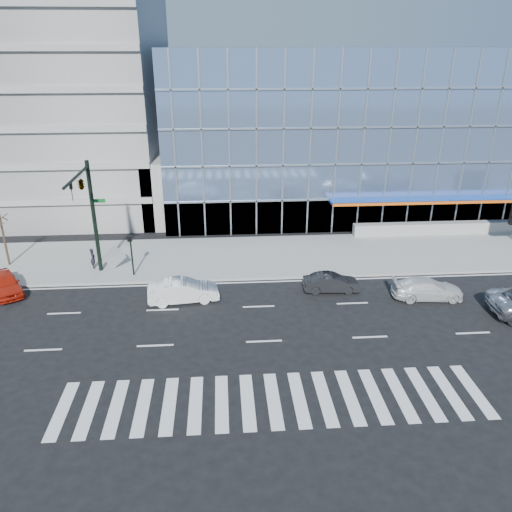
# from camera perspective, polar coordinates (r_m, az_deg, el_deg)

# --- Properties ---
(ground) EXTENTS (160.00, 160.00, 0.00)m
(ground) POSITION_cam_1_polar(r_m,az_deg,el_deg) (31.56, 0.30, -5.80)
(ground) COLOR black
(ground) RESTS_ON ground
(sidewalk) EXTENTS (120.00, 8.00, 0.15)m
(sidewalk) POSITION_cam_1_polar(r_m,az_deg,el_deg) (38.71, -0.61, 0.01)
(sidewalk) COLOR gray
(sidewalk) RESTS_ON ground
(theatre_building) EXTENTS (42.00, 26.00, 15.00)m
(theatre_building) POSITION_cam_1_polar(r_m,az_deg,el_deg) (56.47, 12.97, 14.62)
(theatre_building) COLOR #708CBB
(theatre_building) RESTS_ON ground
(parking_garage) EXTENTS (24.00, 24.00, 20.00)m
(parking_garage) POSITION_cam_1_polar(r_m,az_deg,el_deg) (56.70, -23.40, 15.97)
(parking_garage) COLOR gray
(parking_garage) RESTS_ON ground
(ramp_block) EXTENTS (6.00, 8.00, 6.00)m
(ramp_block) POSITION_cam_1_polar(r_m,az_deg,el_deg) (47.33, -8.72, 7.81)
(ramp_block) COLOR gray
(ramp_block) RESTS_ON ground
(traffic_signal) EXTENTS (1.14, 5.74, 8.00)m
(traffic_signal) POSITION_cam_1_polar(r_m,az_deg,el_deg) (34.53, -18.94, 6.58)
(traffic_signal) COLOR black
(traffic_signal) RESTS_ON sidewalk
(ped_signal_post) EXTENTS (0.30, 0.33, 3.00)m
(ped_signal_post) POSITION_cam_1_polar(r_m,az_deg,el_deg) (35.61, -14.09, 0.76)
(ped_signal_post) COLOR black
(ped_signal_post) RESTS_ON sidewalk
(street_tree_near) EXTENTS (1.10, 1.10, 4.23)m
(street_tree_near) POSITION_cam_1_polar(r_m,az_deg,el_deg) (40.14, -27.23, 3.87)
(street_tree_near) COLOR #332319
(street_tree_near) RESTS_ON sidewalk
(white_suv) EXTENTS (4.65, 2.14, 1.32)m
(white_suv) POSITION_cam_1_polar(r_m,az_deg,el_deg) (34.14, 19.00, -3.56)
(white_suv) COLOR silver
(white_suv) RESTS_ON ground
(white_sedan) EXTENTS (4.65, 2.10, 1.48)m
(white_sedan) POSITION_cam_1_polar(r_m,az_deg,el_deg) (32.20, -8.32, -3.95)
(white_sedan) COLOR white
(white_sedan) RESTS_ON ground
(dark_sedan) EXTENTS (3.76, 1.45, 1.22)m
(dark_sedan) POSITION_cam_1_polar(r_m,az_deg,el_deg) (33.56, 8.59, -3.05)
(dark_sedan) COLOR black
(dark_sedan) RESTS_ON ground
(red_sedan) EXTENTS (3.54, 4.33, 1.39)m
(red_sedan) POSITION_cam_1_polar(r_m,az_deg,el_deg) (36.83, -26.76, -2.82)
(red_sedan) COLOR red
(red_sedan) RESTS_ON ground
(pedestrian) EXTENTS (0.47, 0.62, 1.52)m
(pedestrian) POSITION_cam_1_polar(r_m,az_deg,el_deg) (38.07, -18.13, -0.25)
(pedestrian) COLOR black
(pedestrian) RESTS_ON sidewalk
(tilted_panel) EXTENTS (1.70, 0.75, 1.81)m
(tilted_panel) POSITION_cam_1_polar(r_m,az_deg,el_deg) (37.48, -15.91, -0.10)
(tilted_panel) COLOR #969696
(tilted_panel) RESTS_ON sidewalk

